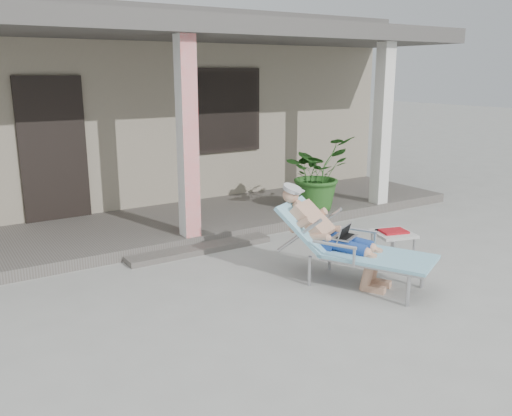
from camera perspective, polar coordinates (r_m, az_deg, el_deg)
ground at (r=5.70m, az=2.67°, el=-9.66°), size 60.00×60.00×0.00m
house at (r=11.19m, az=-17.00°, el=10.31°), size 10.40×5.40×3.30m
porch_deck at (r=8.17m, az=-9.49°, el=-1.85°), size 10.00×2.00×0.15m
porch_overhang at (r=7.83m, az=-10.16°, el=17.52°), size 10.00×2.30×2.85m
porch_step at (r=7.18m, az=-5.85°, el=-4.30°), size 2.00×0.30×0.07m
lounger at (r=6.03m, az=9.03°, el=-1.39°), size 1.36×1.81×1.14m
side_table at (r=6.90m, az=14.24°, el=-2.78°), size 0.56×0.56×0.41m
potted_palm at (r=8.67m, az=6.44°, el=3.67°), size 1.22×1.11×1.17m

